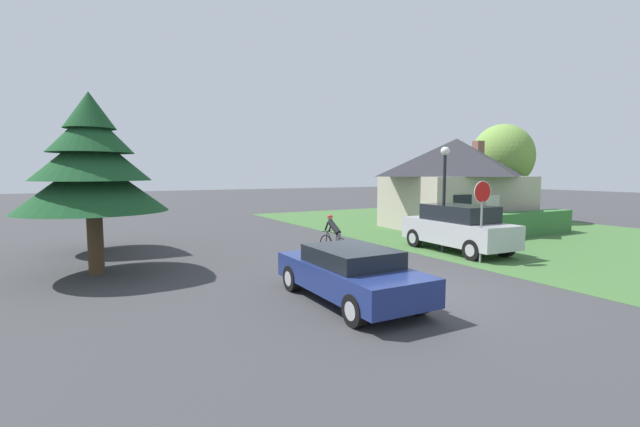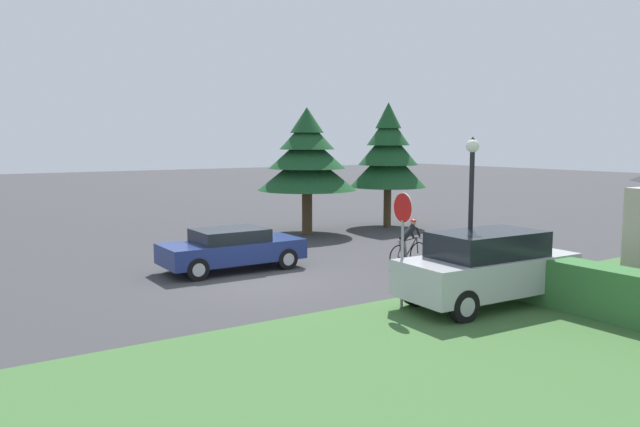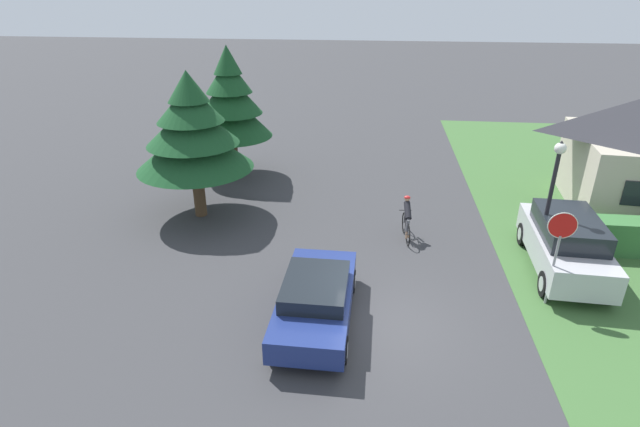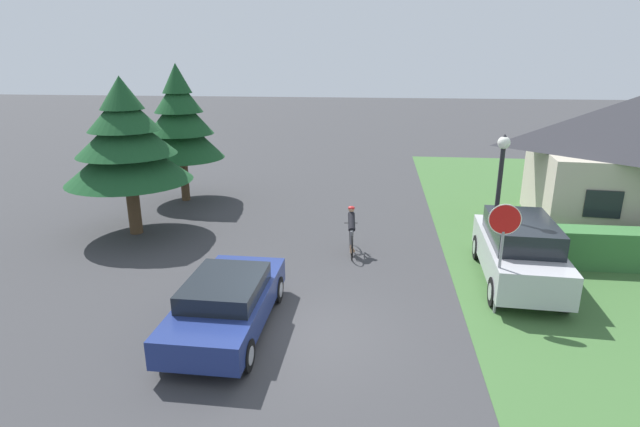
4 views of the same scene
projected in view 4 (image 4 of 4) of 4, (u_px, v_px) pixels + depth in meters
name	position (u px, v px, depth m)	size (l,w,h in m)	color
ground_plane	(302.00, 334.00, 11.50)	(140.00, 140.00, 0.00)	#38383A
sedan_left_lane	(227.00, 303.00, 11.49)	(1.96, 4.46, 1.33)	navy
cyclist	(351.00, 232.00, 16.00)	(0.44, 1.72, 1.55)	black
parked_suv_right	(519.00, 251.00, 13.89)	(2.12, 4.77, 1.85)	#B7B7BC
stop_sign	(503.00, 237.00, 11.83)	(0.75, 0.08, 2.84)	gray
street_lamp	(499.00, 185.00, 13.51)	(0.34, 0.34, 4.18)	black
conifer_tall_near	(126.00, 142.00, 17.12)	(4.31, 4.31, 5.52)	#4C3823
conifer_tall_far	(180.00, 123.00, 21.25)	(3.62, 3.62, 5.87)	#4C3823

